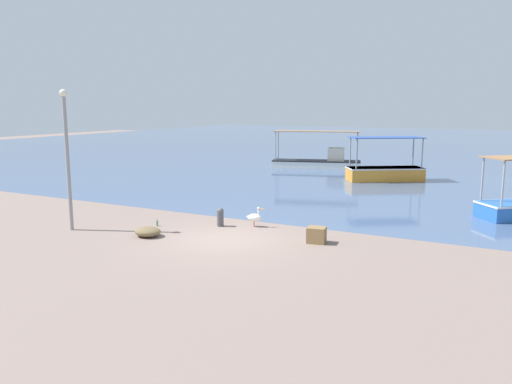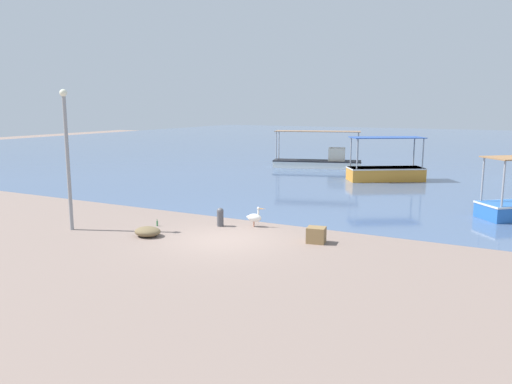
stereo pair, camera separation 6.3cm
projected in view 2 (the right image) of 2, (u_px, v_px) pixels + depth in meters
The scene contains 10 objects.
ground at pixel (225, 239), 17.70m from camera, with size 120.00×120.00×0.00m, color gray.
harbor_water at pixel (432, 145), 59.66m from camera, with size 110.00×90.00×0.00m, color #475E82.
fishing_boat_far_right at pixel (385, 171), 31.50m from camera, with size 4.89×3.95×2.74m.
fishing_boat_center at pixel (320, 160), 37.99m from camera, with size 6.82×3.42×2.80m.
pelican at pixel (255, 217), 19.50m from camera, with size 0.80×0.38×0.80m.
lamp_post at pixel (67, 152), 18.59m from camera, with size 0.28×0.28×5.28m.
mooring_bollard at pixel (220, 216), 19.58m from camera, with size 0.27×0.27×0.74m.
net_pile at pixel (148, 232), 18.09m from camera, with size 0.99×0.84×0.35m, color brown.
cargo_crate at pixel (316, 235), 17.23m from camera, with size 0.62×0.53×0.55m, color olive.
glass_bottle at pixel (157, 223), 19.66m from camera, with size 0.07×0.07×0.27m.
Camera 2 is at (8.90, -14.71, 4.68)m, focal length 35.00 mm.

